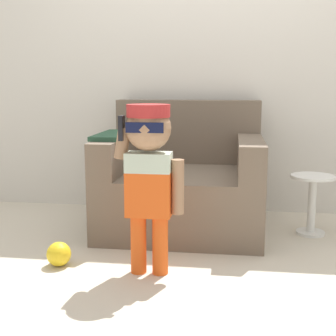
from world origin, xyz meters
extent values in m
plane|color=beige|center=(0.00, 0.00, 0.00)|extent=(10.00, 10.00, 0.00)
cube|color=silver|center=(0.00, 0.64, 1.30)|extent=(10.00, 0.05, 2.60)
cube|color=#6B5B4C|center=(-0.15, 0.05, 0.21)|extent=(1.10, 0.98, 0.42)
cube|color=#6B5B4C|center=(-0.15, 0.45, 0.66)|extent=(1.10, 0.18, 0.48)
cube|color=#6B5B4C|center=(-0.62, -0.04, 0.54)|extent=(0.17, 0.79, 0.24)
cube|color=#6B5B4C|center=(0.32, -0.04, 0.54)|extent=(0.17, 0.79, 0.24)
cube|color=#284C38|center=(-0.62, -0.04, 0.68)|extent=(0.21, 0.54, 0.03)
cylinder|color=#E05119|center=(-0.30, -0.78, 0.16)|extent=(0.09, 0.09, 0.33)
cylinder|color=#E05119|center=(-0.18, -0.78, 0.16)|extent=(0.09, 0.09, 0.33)
cube|color=#E05119|center=(-0.24, -0.78, 0.45)|extent=(0.24, 0.14, 0.24)
cube|color=#B7C6B2|center=(-0.24, -0.78, 0.62)|extent=(0.24, 0.14, 0.10)
sphere|color=#997051|center=(-0.24, -0.78, 0.80)|extent=(0.24, 0.24, 0.24)
cylinder|color=#B22828|center=(-0.24, -0.78, 0.89)|extent=(0.23, 0.23, 0.07)
cube|color=#B22828|center=(-0.24, -0.67, 0.86)|extent=(0.14, 0.11, 0.01)
cube|color=#0F1433|center=(-0.24, -0.89, 0.81)|extent=(0.19, 0.01, 0.05)
cylinder|color=#997051|center=(-0.09, -0.78, 0.49)|extent=(0.07, 0.07, 0.29)
cylinder|color=#997051|center=(-0.38, -0.78, 0.72)|extent=(0.10, 0.07, 0.17)
cube|color=black|center=(-0.38, -0.79, 0.80)|extent=(0.02, 0.07, 0.13)
cylinder|color=white|center=(0.74, 0.05, 0.01)|extent=(0.20, 0.20, 0.02)
cylinder|color=white|center=(0.74, 0.05, 0.20)|extent=(0.05, 0.05, 0.40)
cylinder|color=white|center=(0.74, 0.05, 0.41)|extent=(0.30, 0.30, 0.02)
sphere|color=yellow|center=(-0.77, -0.75, 0.07)|extent=(0.14, 0.14, 0.14)
camera|label=1|loc=(0.20, -3.17, 1.02)|focal=50.00mm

